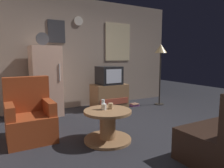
{
  "coord_description": "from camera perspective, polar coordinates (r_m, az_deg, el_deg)",
  "views": [
    {
      "loc": [
        -2.0,
        -2.57,
        1.28
      ],
      "look_at": [
        -0.02,
        0.9,
        0.75
      ],
      "focal_mm": 33.46,
      "sensor_mm": 36.0,
      "label": 1
    }
  ],
  "objects": [
    {
      "name": "ground_plane",
      "position": [
        3.5,
        7.89,
        -13.96
      ],
      "size": [
        12.0,
        12.0,
        0.0
      ],
      "primitive_type": "plane",
      "color": "#232328"
    },
    {
      "name": "wall_with_art",
      "position": [
        5.41,
        -7.95,
        8.22
      ],
      "size": [
        5.2,
        0.12,
        2.69
      ],
      "color": "gray",
      "rests_on": "ground_plane"
    },
    {
      "name": "fridge",
      "position": [
        4.73,
        -17.63,
        0.82
      ],
      "size": [
        0.6,
        0.62,
        1.77
      ],
      "color": "beige",
      "rests_on": "ground_plane"
    },
    {
      "name": "tv_stand",
      "position": [
        5.2,
        -0.76,
        -3.32
      ],
      "size": [
        0.84,
        0.53,
        0.6
      ],
      "color": "#8E6642",
      "rests_on": "ground_plane"
    },
    {
      "name": "crt_tv",
      "position": [
        5.13,
        -0.85,
        2.37
      ],
      "size": [
        0.54,
        0.51,
        0.44
      ],
      "color": "black",
      "rests_on": "tv_stand"
    },
    {
      "name": "standing_lamp",
      "position": [
        5.63,
        13.17,
        8.16
      ],
      "size": [
        0.32,
        0.32,
        1.59
      ],
      "color": "#332D28",
      "rests_on": "ground_plane"
    },
    {
      "name": "coffee_table",
      "position": [
        3.23,
        -1.2,
        -11.26
      ],
      "size": [
        0.72,
        0.72,
        0.48
      ],
      "color": "#8E6642",
      "rests_on": "ground_plane"
    },
    {
      "name": "wine_glass",
      "position": [
        3.2,
        -2.44,
        -5.56
      ],
      "size": [
        0.05,
        0.05,
        0.15
      ],
      "primitive_type": "cylinder",
      "color": "silver",
      "rests_on": "coffee_table"
    },
    {
      "name": "mug_ceramic_white",
      "position": [
        3.18,
        -2.25,
        -6.23
      ],
      "size": [
        0.08,
        0.08,
        0.09
      ],
      "primitive_type": "cylinder",
      "color": "silver",
      "rests_on": "coffee_table"
    },
    {
      "name": "mug_ceramic_tan",
      "position": [
        3.22,
        -0.38,
        -6.02
      ],
      "size": [
        0.08,
        0.08,
        0.09
      ],
      "primitive_type": "cylinder",
      "color": "tan",
      "rests_on": "coffee_table"
    },
    {
      "name": "armchair",
      "position": [
        3.5,
        -21.56,
        -8.59
      ],
      "size": [
        0.68,
        0.68,
        0.96
      ],
      "color": "maroon",
      "rests_on": "ground_plane"
    },
    {
      "name": "book_stack",
      "position": [
        5.48,
        6.16,
        -5.65
      ],
      "size": [
        0.22,
        0.17,
        0.07
      ],
      "color": "#8A4586",
      "rests_on": "ground_plane"
    }
  ]
}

